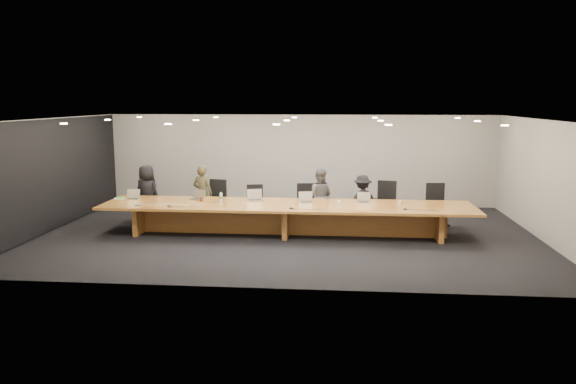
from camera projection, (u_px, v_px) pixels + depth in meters
The scene contains 29 objects.
ground at pixel (287, 234), 13.73m from camera, with size 12.00×12.00×0.00m, color black.
back_wall at pixel (299, 160), 17.43m from camera, with size 12.00×0.02×2.80m, color beige.
left_wall_panel at pixel (51, 176), 14.05m from camera, with size 0.08×7.84×2.74m, color black.
conference_table at pixel (287, 213), 13.65m from camera, with size 9.00×1.80×0.75m.
chair_far_left at pixel (145, 201), 15.19m from camera, with size 0.57×0.57×1.11m, color black, non-canonical shape.
chair_left at pixel (214, 201), 15.02m from camera, with size 0.59×0.59×1.16m, color black, non-canonical shape.
chair_mid_left at pixel (255, 204), 14.93m from camera, with size 0.53×0.53×1.03m, color black, non-canonical shape.
chair_mid_right at pixel (306, 204), 14.76m from camera, with size 0.55×0.55×1.09m, color black, non-canonical shape.
chair_right at pixel (385, 203), 14.61m from camera, with size 0.60×0.60×1.18m, color black, non-canonical shape.
chair_far_right at pixel (436, 205), 14.46m from camera, with size 0.58×0.58×1.14m, color black, non-canonical shape.
person_a at pixel (147, 193), 15.11m from camera, with size 0.75×0.49×1.53m, color black.
person_b at pixel (203, 193), 15.03m from camera, with size 0.56×0.37×1.54m, color #3A361F.
person_c at pixel (319, 197), 14.67m from camera, with size 0.73×0.57×1.50m, color #4F4E51.
person_d at pixel (362, 200), 14.63m from camera, with size 0.86×0.49×1.33m, color black.
laptop_a at pixel (132, 194), 14.26m from camera, with size 0.32×0.23×0.25m, color #C5B897, non-canonical shape.
laptop_b at pixel (197, 195), 14.20m from camera, with size 0.32×0.24×0.26m, color tan, non-canonical shape.
laptop_c at pixel (255, 195), 14.05m from camera, with size 0.37×0.27×0.29m, color tan, non-canonical shape.
laptop_d at pixel (306, 197), 13.81m from camera, with size 0.34×0.25×0.27m, color #C2B794, non-canonical shape.
laptop_e at pixel (364, 197), 13.82m from camera, with size 0.32×0.23×0.25m, color #BDAA90, non-canonical shape.
water_bottle at pixel (221, 197), 13.88m from camera, with size 0.07×0.07×0.23m, color #ACBCB8.
amber_mug at pixel (202, 199), 13.95m from camera, with size 0.08×0.08×0.10m, color brown.
paper_cup_near at pixel (339, 202), 13.60m from camera, with size 0.07×0.07×0.09m, color white.
paper_cup_far at pixel (400, 202), 13.66m from camera, with size 0.07×0.07×0.08m, color silver.
notepad at pixel (120, 198), 14.38m from camera, with size 0.25×0.20×0.01m, color white.
lime_gadget at pixel (120, 197), 14.38m from camera, with size 0.17×0.10×0.03m, color green.
av_box at pixel (139, 205), 13.47m from camera, with size 0.18×0.14×0.03m, color #A8A9AD.
mic_left at pixel (169, 206), 13.32m from camera, with size 0.12×0.12×0.03m, color black.
mic_center at pixel (291, 208), 13.04m from camera, with size 0.13×0.13×0.03m, color black.
mic_right at pixel (405, 209), 12.95m from camera, with size 0.11×0.11×0.03m, color black.
Camera 1 is at (1.26, -13.32, 3.26)m, focal length 35.00 mm.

